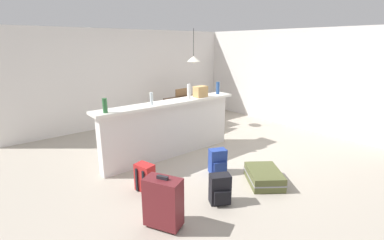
# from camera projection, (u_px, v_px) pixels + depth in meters

# --- Properties ---
(ground_plane) EXTENTS (13.00, 13.00, 0.05)m
(ground_plane) POSITION_uv_depth(u_px,v_px,m) (208.00, 154.00, 5.63)
(ground_plane) COLOR #ADA393
(wall_back) EXTENTS (6.60, 0.10, 2.50)m
(wall_back) POSITION_uv_depth(u_px,v_px,m) (133.00, 77.00, 7.56)
(wall_back) COLOR silver
(wall_back) RESTS_ON ground_plane
(wall_right) EXTENTS (0.10, 6.00, 2.50)m
(wall_right) POSITION_uv_depth(u_px,v_px,m) (285.00, 78.00, 7.38)
(wall_right) COLOR silver
(wall_right) RESTS_ON ground_plane
(partition_half_wall) EXTENTS (2.80, 0.20, 1.04)m
(partition_half_wall) POSITION_uv_depth(u_px,v_px,m) (170.00, 131.00, 5.34)
(partition_half_wall) COLOR silver
(partition_half_wall) RESTS_ON ground_plane
(bar_countertop) EXTENTS (2.96, 0.40, 0.05)m
(bar_countertop) POSITION_uv_depth(u_px,v_px,m) (170.00, 103.00, 5.19)
(bar_countertop) COLOR white
(bar_countertop) RESTS_ON partition_half_wall
(bottle_green) EXTENTS (0.07, 0.07, 0.23)m
(bottle_green) POSITION_uv_depth(u_px,v_px,m) (105.00, 106.00, 4.32)
(bottle_green) COLOR #2D6B38
(bottle_green) RESTS_ON bar_countertop
(bottle_clear) EXTENTS (0.06, 0.06, 0.23)m
(bottle_clear) POSITION_uv_depth(u_px,v_px,m) (152.00, 99.00, 4.87)
(bottle_clear) COLOR silver
(bottle_clear) RESTS_ON bar_countertop
(bottle_white) EXTENTS (0.07, 0.07, 0.30)m
(bottle_white) POSITION_uv_depth(u_px,v_px,m) (189.00, 92.00, 5.37)
(bottle_white) COLOR silver
(bottle_white) RESTS_ON bar_countertop
(bottle_blue) EXTENTS (0.08, 0.08, 0.26)m
(bottle_blue) POSITION_uv_depth(u_px,v_px,m) (218.00, 88.00, 5.91)
(bottle_blue) COLOR #284C89
(bottle_blue) RESTS_ON bar_countertop
(grocery_bag) EXTENTS (0.26, 0.18, 0.22)m
(grocery_bag) POSITION_uv_depth(u_px,v_px,m) (200.00, 92.00, 5.60)
(grocery_bag) COLOR tan
(grocery_bag) RESTS_ON bar_countertop
(dining_table) EXTENTS (1.10, 0.80, 0.74)m
(dining_table) POSITION_uv_depth(u_px,v_px,m) (189.00, 102.00, 7.35)
(dining_table) COLOR #4C331E
(dining_table) RESTS_ON ground_plane
(dining_chair_near_partition) EXTENTS (0.47, 0.47, 0.93)m
(dining_chair_near_partition) POSITION_uv_depth(u_px,v_px,m) (201.00, 111.00, 6.90)
(dining_chair_near_partition) COLOR #9E754C
(dining_chair_near_partition) RESTS_ON ground_plane
(dining_chair_far_side) EXTENTS (0.43, 0.43, 0.93)m
(dining_chair_far_side) POSITION_uv_depth(u_px,v_px,m) (179.00, 103.00, 7.84)
(dining_chair_far_side) COLOR #9E754C
(dining_chair_far_side) RESTS_ON ground_plane
(pendant_lamp) EXTENTS (0.34, 0.34, 0.85)m
(pendant_lamp) POSITION_uv_depth(u_px,v_px,m) (194.00, 59.00, 7.03)
(pendant_lamp) COLOR black
(suitcase_flat_olive) EXTENTS (0.81, 0.86, 0.22)m
(suitcase_flat_olive) POSITION_uv_depth(u_px,v_px,m) (264.00, 176.00, 4.39)
(suitcase_flat_olive) COLOR #51562D
(suitcase_flat_olive) RESTS_ON ground_plane
(backpack_blue) EXTENTS (0.33, 0.31, 0.42)m
(backpack_blue) POSITION_uv_depth(u_px,v_px,m) (218.00, 162.00, 4.71)
(backpack_blue) COLOR #233D93
(backpack_blue) RESTS_ON ground_plane
(suitcase_upright_maroon) EXTENTS (0.41, 0.50, 0.67)m
(suitcase_upright_maroon) POSITION_uv_depth(u_px,v_px,m) (163.00, 202.00, 3.28)
(suitcase_upright_maroon) COLOR maroon
(suitcase_upright_maroon) RESTS_ON ground_plane
(backpack_red) EXTENTS (0.29, 0.32, 0.42)m
(backpack_red) POSITION_uv_depth(u_px,v_px,m) (145.00, 178.00, 4.15)
(backpack_red) COLOR red
(backpack_red) RESTS_ON ground_plane
(backpack_black) EXTENTS (0.33, 0.32, 0.42)m
(backpack_black) POSITION_uv_depth(u_px,v_px,m) (220.00, 190.00, 3.81)
(backpack_black) COLOR black
(backpack_black) RESTS_ON ground_plane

